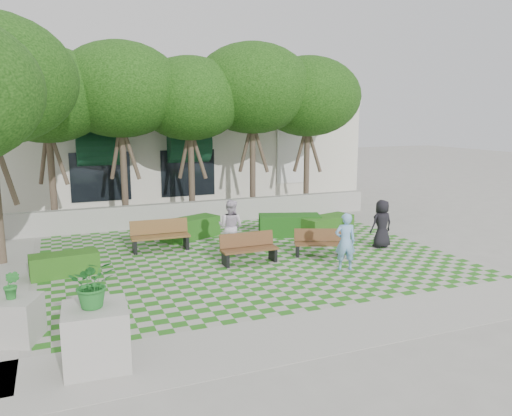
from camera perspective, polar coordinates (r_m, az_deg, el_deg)
name	(u,v)px	position (r m, az deg, el deg)	size (l,w,h in m)	color
ground	(259,265)	(14.71, 0.38, -6.51)	(90.00, 90.00, 0.00)	gray
lawn	(247,256)	(15.59, -1.02, -5.48)	(12.00, 12.00, 0.00)	#2B721E
sidewalk_south	(346,327)	(10.78, 10.19, -13.20)	(16.00, 2.00, 0.01)	#9E9B93
retaining_wall	(201,212)	(20.30, -6.28, -0.47)	(15.00, 0.36, 0.90)	#9E9B93
bench_east	(320,243)	(15.68, 7.28, -4.00)	(1.64, 1.07, 0.82)	#54351D
bench_mid	(249,249)	(14.79, -0.84, -4.68)	(1.69, 0.57, 0.89)	#55351D
bench_west	(160,236)	(16.44, -10.90, -3.15)	(1.89, 0.69, 0.98)	brown
hedge_east	(327,226)	(18.29, 8.10, -2.04)	(2.04, 0.82, 0.71)	#215115
hedge_midright	(289,225)	(18.16, 3.84, -1.97)	(2.19, 0.88, 0.77)	#164913
hedge_midleft	(191,228)	(17.85, -7.49, -2.31)	(2.09, 0.84, 0.73)	#1D5115
hedge_west	(65,264)	(14.65, -21.04, -6.03)	(1.78, 0.71, 0.62)	#235216
planter_front	(95,323)	(9.25, -17.87, -12.44)	(1.14, 1.14, 1.93)	#9E9B93
planter_back	(15,318)	(10.89, -25.85, -11.21)	(1.11, 1.11, 1.42)	#9E9B93
person_blue	(345,242)	(14.26, 10.16, -3.80)	(0.60, 0.39, 1.64)	#7AAAE0
person_dark	(382,224)	(16.92, 14.18, -1.76)	(0.78, 0.51, 1.60)	black
person_white	(231,227)	(15.70, -2.91, -2.16)	(0.84, 0.65, 1.72)	silver
tree_row	(152,91)	(19.29, -11.84, 12.91)	(17.70, 13.40, 7.41)	#47382B
building	(178,148)	(27.86, -8.95, 6.74)	(18.00, 8.92, 5.15)	beige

